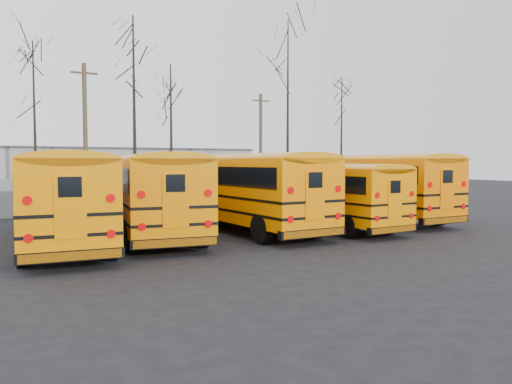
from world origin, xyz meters
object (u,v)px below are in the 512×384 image
utility_pole_right (261,144)px  bus_e (362,181)px  bus_a (61,190)px  utility_pole_left (85,134)px  bus_d (317,189)px  bus_c (239,185)px  bus_b (149,187)px

utility_pole_right → bus_e: bearing=-102.1°
bus_a → utility_pole_left: size_ratio=1.29×
bus_d → bus_c: bearing=161.8°
utility_pole_left → bus_b: bearing=-87.1°
bus_b → bus_c: 3.80m
bus_b → bus_d: bus_b is taller
bus_c → bus_b: bearing=173.4°
bus_b → utility_pole_left: 13.64m
utility_pole_left → utility_pole_right: (13.86, 3.16, -0.32)m
bus_a → utility_pole_left: bearing=81.9°
bus_c → utility_pole_right: size_ratio=1.42×
bus_d → utility_pole_right: 18.77m
bus_e → utility_pole_left: bearing=129.1°
bus_a → bus_d: (10.41, -0.16, -0.22)m
bus_d → utility_pole_left: utility_pole_left is taller
bus_c → bus_e: bus_e is taller
bus_b → bus_c: bearing=3.6°
bus_c → utility_pole_left: size_ratio=1.31×
bus_a → bus_d: size_ratio=1.13×
bus_a → utility_pole_left: (2.81, 14.18, 2.71)m
bus_d → utility_pole_left: bearing=113.5°
bus_c → bus_e: (7.02, 0.72, 0.01)m
bus_b → bus_c: size_ratio=0.99×
bus_c → bus_d: 3.46m
bus_b → utility_pole_left: bearing=97.9°
bus_c → bus_d: bearing=-18.1°
bus_d → utility_pole_left: 16.49m
bus_c → utility_pole_left: bearing=103.1°
bus_a → bus_e: (14.07, 1.38, 0.03)m
bus_c → utility_pole_left: (-4.24, 13.52, 2.68)m
bus_c → bus_e: bearing=1.6°
bus_b → bus_d: size_ratio=1.14×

